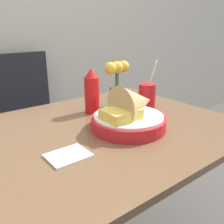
% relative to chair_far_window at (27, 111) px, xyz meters
% --- Properties ---
extents(dining_table, '(1.03, 0.81, 0.73)m').
position_rel_chair_far_window_xyz_m(dining_table, '(-0.02, -0.88, 0.07)').
color(dining_table, brown).
rests_on(dining_table, ground_plane).
extents(chair_far_window, '(0.40, 0.40, 0.93)m').
position_rel_chair_far_window_xyz_m(chair_far_window, '(0.00, 0.00, 0.00)').
color(chair_far_window, black).
rests_on(chair_far_window, ground_plane).
extents(food_basket, '(0.28, 0.28, 0.17)m').
position_rel_chair_far_window_xyz_m(food_basket, '(0.07, -0.95, 0.24)').
color(food_basket, red).
rests_on(food_basket, dining_table).
extents(ketchup_bottle, '(0.06, 0.06, 0.20)m').
position_rel_chair_far_window_xyz_m(ketchup_bottle, '(0.06, -0.72, 0.27)').
color(ketchup_bottle, red).
rests_on(ketchup_bottle, dining_table).
extents(drink_cup, '(0.08, 0.08, 0.23)m').
position_rel_chair_far_window_xyz_m(drink_cup, '(0.28, -0.83, 0.23)').
color(drink_cup, red).
rests_on(drink_cup, dining_table).
extents(flower_vase, '(0.13, 0.07, 0.21)m').
position_rel_chair_far_window_xyz_m(flower_vase, '(0.19, -0.72, 0.30)').
color(flower_vase, '#2D4738').
rests_on(flower_vase, dining_table).
extents(napkin, '(0.12, 0.10, 0.01)m').
position_rel_chair_far_window_xyz_m(napkin, '(-0.22, -1.00, 0.18)').
color(napkin, white).
rests_on(napkin, dining_table).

